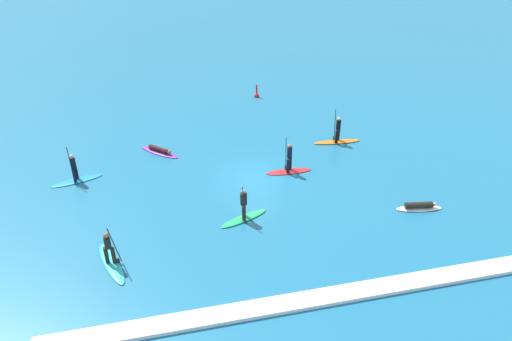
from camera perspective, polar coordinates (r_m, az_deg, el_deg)
name	(u,v)px	position (r m, az deg, el deg)	size (l,w,h in m)	color
ground_plane	(256,178)	(27.99, 0.00, -0.88)	(120.00, 120.00, 0.00)	#1E6B93
surfer_on_green_board	(244,211)	(24.38, -1.45, -4.82)	(2.72, 1.54, 2.10)	#23B266
surfer_on_red_board	(289,165)	(28.38, 3.94, 0.70)	(2.75, 0.75, 2.17)	red
surfer_on_teal_board	(111,257)	(22.74, -16.86, -9.83)	(1.58, 3.18, 2.09)	#33C6CC
surfer_on_orange_board	(337,136)	(32.13, 9.61, 4.00)	(3.15, 0.83, 2.21)	orange
surfer_on_white_board	(419,206)	(26.71, 18.80, -4.06)	(2.50, 1.00, 0.42)	white
surfer_on_blue_board	(75,174)	(29.32, -20.63, -0.43)	(2.95, 1.39, 2.30)	#1E8CD1
surfer_on_purple_board	(160,151)	(31.15, -11.33, 2.29)	(2.54, 2.46, 0.39)	purple
marker_buoy	(257,95)	(39.00, 0.07, 8.99)	(0.39, 0.39, 1.11)	red
wave_crest	(310,300)	(20.49, 6.40, -14.99)	(21.52, 0.90, 0.18)	white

